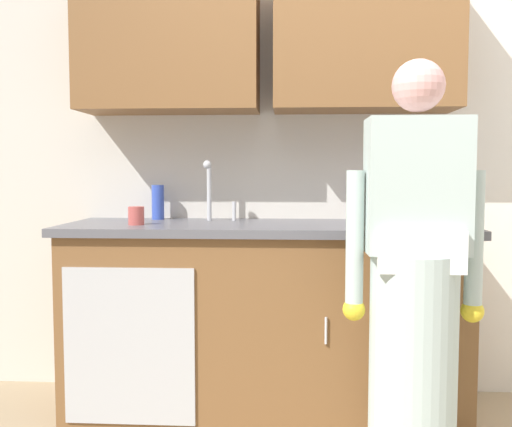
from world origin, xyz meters
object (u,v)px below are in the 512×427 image
Objects in this scene: bottle_water_short at (405,205)px; person_at_sink at (414,301)px; bottle_cleaner_spray at (158,202)px; bottle_dish_liquid at (424,200)px; cup_by_sink at (136,216)px; knife_on_counter at (446,224)px; bottle_soap at (444,199)px; sink at (213,226)px.

person_at_sink is at bearing -97.95° from bottle_water_short.
bottle_dish_liquid reaches higher than bottle_cleaner_spray.
knife_on_counter is (1.49, 0.12, -0.04)m from cup_by_sink.
bottle_cleaner_spray is 1.50m from bottle_soap.
knife_on_counter is at bearing -7.75° from bottle_cleaner_spray.
bottle_dish_liquid is at bearing 19.81° from bottle_water_short.
cup_by_sink is (-1.32, -0.28, -0.04)m from bottle_water_short.
bottle_water_short is 0.22m from bottle_soap.
sink is at bearing 62.01° from knife_on_counter.
person_at_sink is 0.88m from bottle_dish_liquid.
bottle_water_short reaches higher than cup_by_sink.
bottle_cleaner_spray is at bearing 54.01° from knife_on_counter.
knife_on_counter is at bearing 65.12° from person_at_sink.
bottle_water_short is 1.92× the size of cup_by_sink.
bottle_soap is at bearing 68.39° from person_at_sink.
bottle_water_short is 0.92× the size of bottle_cleaner_spray.
sink is 1.21m from bottle_soap.
person_at_sink is at bearing -111.61° from bottle_soap.
bottle_dish_liquid is (0.21, 0.78, 0.35)m from person_at_sink.
bottle_dish_liquid is at bearing -10.69° from knife_on_counter.
sink is 2.08× the size of knife_on_counter.
person_at_sink is 1.34m from cup_by_sink.
bottle_cleaner_spray reaches higher than bottle_water_short.
bottle_soap is at bearing 7.29° from bottle_dish_liquid.
sink reaches higher than bottle_soap.
bottle_cleaner_spray is 1.40m from bottle_dish_liquid.
bottle_soap reaches higher than bottle_water_short.
cup_by_sink is (-1.53, -0.33, -0.07)m from bottle_soap.
person_at_sink is at bearing -20.80° from cup_by_sink.
bottle_cleaner_spray is 2.10× the size of cup_by_sink.
cup_by_sink is 1.50m from knife_on_counter.
bottle_dish_liquid is 0.88× the size of knife_on_counter.
bottle_cleaner_spray is 0.32m from cup_by_sink.
bottle_dish_liquid is 0.92× the size of bottle_soap.
bottle_water_short is 1.29m from bottle_cleaner_spray.
bottle_water_short is at bearing -160.19° from bottle_dish_liquid.
bottle_soap reaches higher than knife_on_counter.
bottle_dish_liquid is 0.11m from bottle_soap.
bottle_cleaner_spray is at bearing 179.86° from bottle_dish_liquid.
knife_on_counter is (0.17, -0.16, -0.08)m from bottle_water_short.
bottle_water_short is at bearing 18.57° from knife_on_counter.
person_at_sink reaches higher than bottle_dish_liquid.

